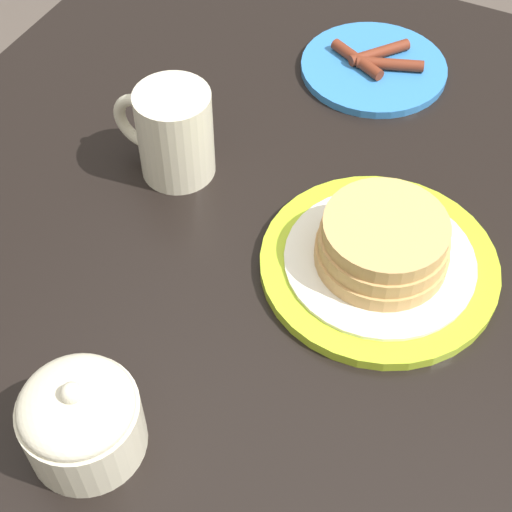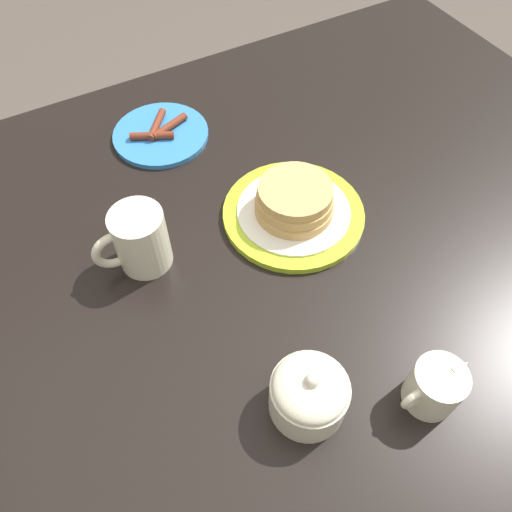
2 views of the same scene
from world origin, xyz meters
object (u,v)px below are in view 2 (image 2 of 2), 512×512
object	(u,v)px
pancake_plate	(294,206)
side_plate_bacon	(161,134)
creamer_pitcher	(435,386)
sugar_bowl	(309,393)
coffee_mug	(139,240)

from	to	relation	value
pancake_plate	side_plate_bacon	distance (m)	0.31
pancake_plate	creamer_pitcher	world-z (taller)	creamer_pitcher
sugar_bowl	coffee_mug	bearing A→B (deg)	-72.77
creamer_pitcher	sugar_bowl	xyz separation A→B (m)	(0.14, -0.07, 0.00)
sugar_bowl	side_plate_bacon	bearing A→B (deg)	-93.54
coffee_mug	creamer_pitcher	bearing A→B (deg)	122.22
pancake_plate	coffee_mug	size ratio (longest dim) A/B	2.02
pancake_plate	side_plate_bacon	bearing A→B (deg)	-68.24
creamer_pitcher	sugar_bowl	world-z (taller)	sugar_bowl
side_plate_bacon	coffee_mug	bearing A→B (deg)	62.59
creamer_pitcher	sugar_bowl	size ratio (longest dim) A/B	1.01
pancake_plate	sugar_bowl	xyz separation A→B (m)	(0.15, 0.28, 0.02)
coffee_mug	creamer_pitcher	distance (m)	0.45
pancake_plate	sugar_bowl	world-z (taller)	sugar_bowl
pancake_plate	creamer_pitcher	distance (m)	0.35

